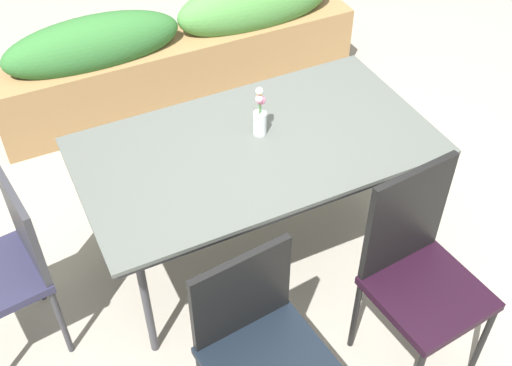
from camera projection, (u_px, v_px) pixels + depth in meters
ground_plane at (269, 263)px, 3.40m from camera, size 12.00×12.00×0.00m
dining_table at (256, 152)px, 2.96m from camera, size 1.64×0.90×0.77m
chair_near_left at (260, 344)px, 2.45m from camera, size 0.50×0.50×0.88m
chair_end_left at (6, 264)px, 2.72m from camera, size 0.46×0.46×0.90m
chair_near_right at (418, 266)px, 2.65m from camera, size 0.48×0.48×1.02m
flower_vase at (260, 116)px, 2.92m from camera, size 0.06×0.06×0.26m
planter_box at (182, 51)px, 4.25m from camera, size 2.48×0.37×0.80m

